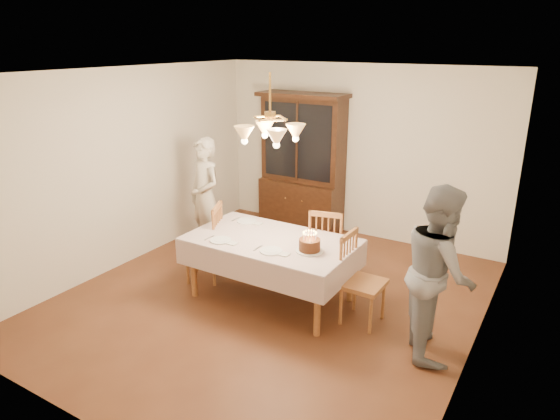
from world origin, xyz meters
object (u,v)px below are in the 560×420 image
Objects in this scene: dining_table at (271,245)px; china_hutch at (302,165)px; birthday_cake at (310,246)px; chair_far_side at (328,250)px; elderly_woman at (205,196)px.

china_hutch is at bearing 110.25° from dining_table.
chair_far_side is at bearing 101.34° from birthday_cake.
china_hutch is 2.16× the size of chair_far_side.
elderly_woman reaches higher than chair_far_side.
dining_table is 1.14× the size of elderly_woman.
birthday_cake is (0.54, -0.08, 0.14)m from dining_table.
elderly_woman is (-0.70, -1.55, -0.21)m from china_hutch.
china_hutch is 2.05m from chair_far_side.
chair_far_side is (0.38, 0.71, -0.24)m from dining_table.
chair_far_side is 1.95m from elderly_woman.
birthday_cake is at bearing -78.66° from chair_far_side.
elderly_woman is at bearing 155.19° from dining_table.
china_hutch reaches higher than dining_table.
china_hutch is 2.72m from birthday_cake.
china_hutch reaches higher than birthday_cake.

